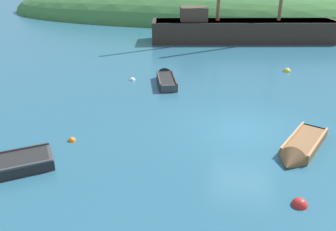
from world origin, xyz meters
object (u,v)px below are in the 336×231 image
at_px(sailing_ship, 242,33).
at_px(rowboat_near_dock, 166,80).
at_px(buoy_yellow, 287,72).
at_px(buoy_orange, 72,141).
at_px(rowboat_outer_left, 300,149).
at_px(buoy_white, 132,80).
at_px(buoy_red, 299,205).

height_order(sailing_ship, rowboat_near_dock, sailing_ship).
distance_m(buoy_yellow, buoy_orange, 14.07).
xyz_separation_m(rowboat_outer_left, buoy_orange, (-8.17, -0.69, -0.09)).
relative_size(sailing_ship, rowboat_outer_left, 5.50).
bearing_deg(buoy_yellow, rowboat_near_dock, -153.98).
bearing_deg(buoy_yellow, buoy_white, -159.14).
distance_m(buoy_red, buoy_orange, 8.00).
height_order(sailing_ship, buoy_white, sailing_ship).
height_order(sailing_ship, buoy_red, sailing_ship).
bearing_deg(sailing_ship, rowboat_outer_left, -95.95).
height_order(sailing_ship, buoy_yellow, sailing_ship).
xyz_separation_m(rowboat_outer_left, buoy_white, (-7.97, 6.68, -0.09)).
xyz_separation_m(buoy_red, buoy_yellow, (1.41, 13.05, 0.00)).
distance_m(buoy_white, buoy_orange, 7.37).
bearing_deg(rowboat_near_dock, rowboat_outer_left, -154.17).
relative_size(sailing_ship, buoy_white, 58.15).
bearing_deg(sailing_ship, buoy_red, -97.93).
bearing_deg(sailing_ship, buoy_yellow, -84.76).
bearing_deg(buoy_red, sailing_ship, 93.11).
bearing_deg(buoy_white, buoy_yellow, 20.86).
height_order(rowboat_outer_left, buoy_white, rowboat_outer_left).
height_order(sailing_ship, rowboat_outer_left, sailing_ship).
relative_size(rowboat_outer_left, buoy_white, 10.57).
relative_size(buoy_white, buoy_orange, 1.12).
distance_m(rowboat_near_dock, buoy_yellow, 7.72).
height_order(rowboat_near_dock, buoy_yellow, rowboat_near_dock).
bearing_deg(rowboat_outer_left, buoy_red, 16.48).
height_order(buoy_white, buoy_yellow, buoy_yellow).
bearing_deg(buoy_red, rowboat_near_dock, 119.81).
bearing_deg(rowboat_outer_left, buoy_orange, -59.23).
bearing_deg(buoy_orange, sailing_ship, 71.76).
bearing_deg(rowboat_outer_left, sailing_ship, -148.94).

